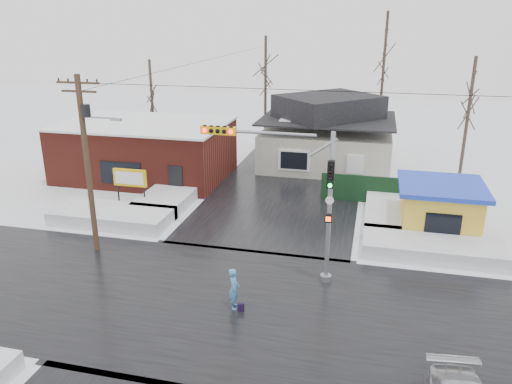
% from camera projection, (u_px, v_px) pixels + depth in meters
% --- Properties ---
extents(ground, '(120.00, 120.00, 0.00)m').
position_uv_depth(ground, '(224.00, 304.00, 21.14)').
color(ground, white).
rests_on(ground, ground).
extents(road_ns, '(10.00, 120.00, 0.02)m').
position_uv_depth(road_ns, '(224.00, 304.00, 21.14)').
color(road_ns, black).
rests_on(road_ns, ground).
extents(road_ew, '(120.00, 10.00, 0.02)m').
position_uv_depth(road_ew, '(224.00, 304.00, 21.14)').
color(road_ew, black).
rests_on(road_ew, ground).
extents(snowbank_nw, '(7.00, 3.00, 0.80)m').
position_uv_depth(snowbank_nw, '(112.00, 216.00, 29.42)').
color(snowbank_nw, white).
rests_on(snowbank_nw, ground).
extents(snowbank_ne, '(7.00, 3.00, 0.80)m').
position_uv_depth(snowbank_ne, '(432.00, 247.00, 25.44)').
color(snowbank_ne, white).
rests_on(snowbank_ne, ground).
extents(snowbank_nside_w, '(3.00, 8.00, 0.80)m').
position_uv_depth(snowbank_nside_w, '(176.00, 191.00, 33.56)').
color(snowbank_nside_w, white).
rests_on(snowbank_nside_w, ground).
extents(snowbank_nside_e, '(3.00, 8.00, 0.80)m').
position_uv_depth(snowbank_nside_e, '(391.00, 209.00, 30.47)').
color(snowbank_nside_e, white).
rests_on(snowbank_nside_e, ground).
extents(traffic_signal, '(6.05, 0.68, 7.00)m').
position_uv_depth(traffic_signal, '(294.00, 185.00, 21.82)').
color(traffic_signal, gray).
rests_on(traffic_signal, ground).
extents(utility_pole, '(3.15, 0.44, 9.00)m').
position_uv_depth(utility_pole, '(88.00, 155.00, 24.41)').
color(utility_pole, '#382619').
rests_on(utility_pole, ground).
extents(brick_building, '(12.20, 8.20, 4.12)m').
position_uv_depth(brick_building, '(146.00, 149.00, 37.55)').
color(brick_building, maroon).
rests_on(brick_building, ground).
extents(marquee_sign, '(2.20, 0.21, 2.55)m').
position_uv_depth(marquee_sign, '(130.00, 179.00, 31.20)').
color(marquee_sign, black).
rests_on(marquee_sign, ground).
extents(house, '(10.40, 8.40, 5.76)m').
position_uv_depth(house, '(327.00, 134.00, 40.00)').
color(house, beige).
rests_on(house, ground).
extents(kiosk, '(4.60, 4.60, 2.88)m').
position_uv_depth(kiosk, '(439.00, 208.00, 27.72)').
color(kiosk, yellow).
rests_on(kiosk, ground).
extents(fence, '(8.00, 0.12, 1.80)m').
position_uv_depth(fence, '(383.00, 190.00, 32.24)').
color(fence, black).
rests_on(fence, ground).
extents(tree_far_left, '(3.00, 3.00, 10.00)m').
position_uv_depth(tree_far_left, '(266.00, 60.00, 43.23)').
color(tree_far_left, '#332821').
rests_on(tree_far_left, ground).
extents(tree_far_mid, '(3.00, 3.00, 12.00)m').
position_uv_depth(tree_far_mid, '(386.00, 41.00, 42.32)').
color(tree_far_mid, '#332821').
rests_on(tree_far_mid, ground).
extents(tree_far_right, '(3.00, 3.00, 9.00)m').
position_uv_depth(tree_far_right, '(472.00, 83.00, 34.45)').
color(tree_far_right, '#332821').
rests_on(tree_far_right, ground).
extents(tree_far_west, '(3.00, 3.00, 8.00)m').
position_uv_depth(tree_far_west, '(150.00, 78.00, 44.14)').
color(tree_far_west, '#332821').
rests_on(tree_far_west, ground).
extents(pedestrian, '(0.57, 0.74, 1.80)m').
position_uv_depth(pedestrian, '(234.00, 289.00, 20.56)').
color(pedestrian, '#4385BD').
rests_on(pedestrian, ground).
extents(shopping_bag, '(0.30, 0.21, 0.35)m').
position_uv_depth(shopping_bag, '(241.00, 308.00, 20.56)').
color(shopping_bag, black).
rests_on(shopping_bag, ground).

